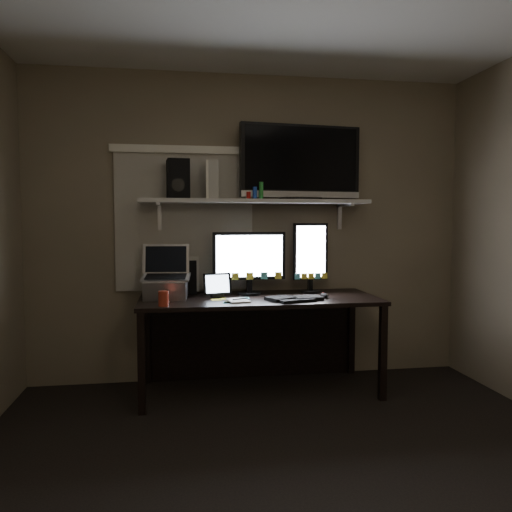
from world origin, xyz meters
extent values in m
plane|color=black|center=(0.00, 0.00, 0.00)|extent=(3.60, 3.60, 0.00)
plane|color=#695E4B|center=(0.00, 1.80, 1.25)|extent=(3.60, 0.00, 3.60)
cube|color=silver|center=(-0.55, 1.79, 1.30)|extent=(1.10, 0.02, 1.10)
cube|color=black|center=(0.00, 1.43, 0.71)|extent=(1.80, 0.75, 0.03)
cube|color=black|center=(0.00, 1.78, 0.35)|extent=(1.80, 0.02, 0.70)
cube|color=black|center=(-0.86, 1.09, 0.35)|extent=(0.05, 0.05, 0.70)
cube|color=black|center=(0.86, 1.09, 0.35)|extent=(0.05, 0.05, 0.70)
cube|color=black|center=(-0.86, 1.76, 0.35)|extent=(0.05, 0.05, 0.70)
cube|color=black|center=(0.86, 1.76, 0.35)|extent=(0.05, 0.05, 0.70)
cube|color=#B9B9B4|center=(0.00, 1.62, 1.46)|extent=(1.80, 0.35, 0.03)
cube|color=black|center=(-0.05, 1.57, 0.98)|extent=(0.58, 0.09, 0.51)
cube|color=black|center=(0.45, 1.60, 1.02)|extent=(0.29, 0.07, 0.57)
cube|color=black|center=(0.24, 1.26, 0.74)|extent=(0.44, 0.27, 0.02)
ellipsoid|color=black|center=(0.48, 1.32, 0.75)|extent=(0.07, 0.10, 0.04)
cube|color=silver|center=(-0.18, 1.26, 0.74)|extent=(0.16, 0.21, 0.01)
cube|color=black|center=(-0.32, 1.45, 0.82)|extent=(0.23, 0.13, 0.19)
cube|color=black|center=(-0.58, 1.69, 0.87)|extent=(0.23, 0.11, 0.29)
cube|color=silver|center=(-0.70, 1.46, 0.93)|extent=(0.38, 0.32, 0.40)
cylinder|color=maroon|center=(-0.71, 1.14, 0.78)|extent=(0.08, 0.08, 0.10)
cube|color=black|center=(0.38, 1.67, 1.78)|extent=(1.02, 0.28, 0.60)
cube|color=silver|center=(-0.33, 1.63, 1.63)|extent=(0.11, 0.25, 0.29)
cube|color=black|center=(-0.60, 1.64, 1.63)|extent=(0.18, 0.22, 0.30)
camera|label=1|loc=(-0.61, -2.29, 1.31)|focal=35.00mm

